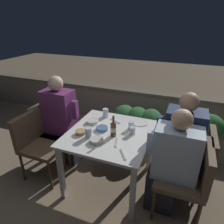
{
  "coord_description": "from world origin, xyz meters",
  "views": [
    {
      "loc": [
        0.73,
        -1.8,
        1.9
      ],
      "look_at": [
        0.0,
        0.07,
        0.95
      ],
      "focal_mm": 32.0,
      "sensor_mm": 36.0,
      "label": 1
    }
  ],
  "objects_px": {
    "chair_right_far": "(196,159)",
    "chair_left_far": "(51,125)",
    "beer_bottle": "(113,128)",
    "potted_plant": "(207,136)",
    "chair_left_near": "(37,139)",
    "person_purple_stripe": "(62,121)",
    "chair_right_near": "(191,175)",
    "person_navy_jumper": "(178,146)",
    "person_blue_shirt": "(171,164)"
  },
  "relations": [
    {
      "from": "beer_bottle",
      "to": "potted_plant",
      "type": "xyz_separation_m",
      "value": [
        1.02,
        0.81,
        -0.34
      ]
    },
    {
      "from": "chair_left_far",
      "to": "beer_bottle",
      "type": "distance_m",
      "value": 1.1
    },
    {
      "from": "person_purple_stripe",
      "to": "person_blue_shirt",
      "type": "distance_m",
      "value": 1.51
    },
    {
      "from": "person_purple_stripe",
      "to": "chair_right_near",
      "type": "xyz_separation_m",
      "value": [
        1.67,
        -0.33,
        -0.11
      ]
    },
    {
      "from": "chair_left_far",
      "to": "person_navy_jumper",
      "type": "relative_size",
      "value": 0.68
    },
    {
      "from": "chair_left_far",
      "to": "person_navy_jumper",
      "type": "height_order",
      "value": "person_navy_jumper"
    },
    {
      "from": "chair_right_near",
      "to": "person_blue_shirt",
      "type": "relative_size",
      "value": 0.71
    },
    {
      "from": "chair_left_far",
      "to": "chair_left_near",
      "type": "bearing_deg",
      "value": -81.42
    },
    {
      "from": "chair_left_near",
      "to": "person_purple_stripe",
      "type": "height_order",
      "value": "person_purple_stripe"
    },
    {
      "from": "person_purple_stripe",
      "to": "person_navy_jumper",
      "type": "relative_size",
      "value": 1.0
    },
    {
      "from": "chair_left_far",
      "to": "chair_right_far",
      "type": "xyz_separation_m",
      "value": [
        1.92,
        -0.05,
        0.0
      ]
    },
    {
      "from": "chair_left_far",
      "to": "beer_bottle",
      "type": "bearing_deg",
      "value": -13.38
    },
    {
      "from": "person_navy_jumper",
      "to": "chair_left_near",
      "type": "bearing_deg",
      "value": -169.43
    },
    {
      "from": "chair_left_far",
      "to": "potted_plant",
      "type": "bearing_deg",
      "value": 15.24
    },
    {
      "from": "chair_left_far",
      "to": "person_purple_stripe",
      "type": "xyz_separation_m",
      "value": [
        0.2,
        0.0,
        0.11
      ]
    },
    {
      "from": "chair_left_near",
      "to": "person_blue_shirt",
      "type": "distance_m",
      "value": 1.62
    },
    {
      "from": "chair_right_near",
      "to": "beer_bottle",
      "type": "bearing_deg",
      "value": 174.62
    },
    {
      "from": "beer_bottle",
      "to": "potted_plant",
      "type": "bearing_deg",
      "value": 38.25
    },
    {
      "from": "potted_plant",
      "to": "chair_left_near",
      "type": "bearing_deg",
      "value": -155.35
    },
    {
      "from": "chair_left_near",
      "to": "chair_right_near",
      "type": "distance_m",
      "value": 1.82
    },
    {
      "from": "chair_right_far",
      "to": "chair_left_far",
      "type": "bearing_deg",
      "value": 178.53
    },
    {
      "from": "chair_right_far",
      "to": "potted_plant",
      "type": "xyz_separation_m",
      "value": [
        0.14,
        0.61,
        -0.04
      ]
    },
    {
      "from": "person_navy_jumper",
      "to": "potted_plant",
      "type": "distance_m",
      "value": 0.72
    },
    {
      "from": "chair_left_far",
      "to": "beer_bottle",
      "type": "height_order",
      "value": "beer_bottle"
    },
    {
      "from": "chair_left_near",
      "to": "person_navy_jumper",
      "type": "distance_m",
      "value": 1.69
    },
    {
      "from": "chair_left_near",
      "to": "potted_plant",
      "type": "relative_size",
      "value": 1.07
    },
    {
      "from": "person_purple_stripe",
      "to": "person_blue_shirt",
      "type": "height_order",
      "value": "person_purple_stripe"
    },
    {
      "from": "chair_left_near",
      "to": "potted_plant",
      "type": "bearing_deg",
      "value": 24.65
    },
    {
      "from": "person_blue_shirt",
      "to": "person_navy_jumper",
      "type": "relative_size",
      "value": 0.95
    },
    {
      "from": "chair_left_far",
      "to": "person_navy_jumper",
      "type": "bearing_deg",
      "value": -1.64
    },
    {
      "from": "beer_bottle",
      "to": "potted_plant",
      "type": "distance_m",
      "value": 1.35
    },
    {
      "from": "chair_left_far",
      "to": "potted_plant",
      "type": "xyz_separation_m",
      "value": [
        2.06,
        0.56,
        -0.04
      ]
    },
    {
      "from": "chair_left_near",
      "to": "person_blue_shirt",
      "type": "bearing_deg",
      "value": 1.2
    },
    {
      "from": "chair_right_far",
      "to": "potted_plant",
      "type": "bearing_deg",
      "value": 76.8
    },
    {
      "from": "chair_right_near",
      "to": "chair_right_far",
      "type": "relative_size",
      "value": 1.0
    },
    {
      "from": "chair_left_near",
      "to": "person_purple_stripe",
      "type": "bearing_deg",
      "value": 67.88
    },
    {
      "from": "chair_right_far",
      "to": "person_navy_jumper",
      "type": "relative_size",
      "value": 0.68
    },
    {
      "from": "person_navy_jumper",
      "to": "beer_bottle",
      "type": "bearing_deg",
      "value": -163.84
    },
    {
      "from": "chair_left_near",
      "to": "chair_left_far",
      "type": "xyz_separation_m",
      "value": [
        -0.05,
        0.36,
        0.0
      ]
    },
    {
      "from": "chair_left_near",
      "to": "person_purple_stripe",
      "type": "xyz_separation_m",
      "value": [
        0.15,
        0.36,
        0.11
      ]
    },
    {
      "from": "person_purple_stripe",
      "to": "chair_right_far",
      "type": "relative_size",
      "value": 1.48
    },
    {
      "from": "chair_left_near",
      "to": "potted_plant",
      "type": "height_order",
      "value": "chair_left_near"
    },
    {
      "from": "chair_right_near",
      "to": "person_navy_jumper",
      "type": "distance_m",
      "value": 0.34
    },
    {
      "from": "chair_right_near",
      "to": "person_blue_shirt",
      "type": "xyz_separation_m",
      "value": [
        -0.2,
        -0.0,
        0.07
      ]
    },
    {
      "from": "person_purple_stripe",
      "to": "chair_left_far",
      "type": "bearing_deg",
      "value": 180.0
    },
    {
      "from": "chair_left_far",
      "to": "chair_right_near",
      "type": "distance_m",
      "value": 1.9
    },
    {
      "from": "chair_right_near",
      "to": "potted_plant",
      "type": "xyz_separation_m",
      "value": [
        0.18,
        0.89,
        -0.04
      ]
    },
    {
      "from": "chair_left_near",
      "to": "potted_plant",
      "type": "xyz_separation_m",
      "value": [
        2.0,
        0.92,
        -0.04
      ]
    },
    {
      "from": "chair_left_near",
      "to": "person_navy_jumper",
      "type": "bearing_deg",
      "value": 10.57
    },
    {
      "from": "potted_plant",
      "to": "person_purple_stripe",
      "type": "bearing_deg",
      "value": -163.21
    }
  ]
}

